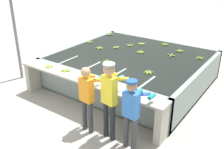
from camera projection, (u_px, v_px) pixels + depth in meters
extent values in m
plane|color=#A3A099|center=(82.00, 115.00, 6.62)|extent=(80.00, 80.00, 0.00)
cube|color=gray|center=(132.00, 81.00, 8.41)|extent=(4.33, 3.93, 0.06)
cube|color=gray|center=(94.00, 91.00, 6.81)|extent=(4.33, 0.12, 0.92)
cube|color=gray|center=(159.00, 52.00, 9.65)|extent=(4.33, 0.12, 0.92)
cube|color=gray|center=(82.00, 55.00, 9.35)|extent=(0.12, 3.93, 0.92)
cube|color=gray|center=(198.00, 86.00, 7.12)|extent=(0.12, 3.93, 0.92)
cube|color=black|center=(132.00, 68.00, 8.22)|extent=(4.09, 3.69, 0.85)
cube|color=gray|center=(70.00, 74.00, 7.84)|extent=(0.06, 0.80, 0.92)
cube|color=gray|center=(92.00, 81.00, 7.39)|extent=(0.06, 0.80, 0.92)
cube|color=gray|center=(117.00, 89.00, 6.93)|extent=(0.06, 0.80, 0.92)
cube|color=gray|center=(146.00, 98.00, 6.47)|extent=(0.06, 0.80, 0.92)
cube|color=#A8A393|center=(86.00, 80.00, 6.43)|extent=(4.33, 0.45, 0.05)
cube|color=#A8A393|center=(33.00, 77.00, 7.70)|extent=(0.16, 0.41, 0.87)
cube|color=#A8A393|center=(162.00, 124.00, 5.52)|extent=(0.16, 0.41, 0.87)
cylinder|color=#38383D|center=(85.00, 114.00, 5.93)|extent=(0.11, 0.11, 0.78)
cylinder|color=#38383D|center=(91.00, 118.00, 5.81)|extent=(0.11, 0.11, 0.78)
cube|color=orange|center=(86.00, 90.00, 5.60)|extent=(0.34, 0.21, 0.55)
sphere|color=tan|center=(86.00, 72.00, 5.44)|extent=(0.21, 0.21, 0.21)
cylinder|color=orange|center=(90.00, 76.00, 5.79)|extent=(0.12, 0.32, 0.18)
cylinder|color=#1EA3AD|center=(98.00, 79.00, 6.03)|extent=(0.11, 0.21, 0.08)
cylinder|color=orange|center=(100.00, 80.00, 5.59)|extent=(0.12, 0.32, 0.18)
cylinder|color=#1EA3AD|center=(108.00, 83.00, 5.83)|extent=(0.11, 0.21, 0.08)
cylinder|color=#1E2328|center=(106.00, 119.00, 5.68)|extent=(0.11, 0.11, 0.87)
cylinder|color=#1E2328|center=(113.00, 123.00, 5.55)|extent=(0.11, 0.11, 0.87)
cube|color=yellow|center=(109.00, 90.00, 5.32)|extent=(0.34, 0.22, 0.62)
sphere|color=tan|center=(109.00, 69.00, 5.13)|extent=(0.24, 0.24, 0.24)
cylinder|color=#9E9E99|center=(109.00, 64.00, 5.09)|extent=(0.25, 0.25, 0.04)
cylinder|color=yellow|center=(112.00, 74.00, 5.49)|extent=(0.13, 0.32, 0.18)
cylinder|color=teal|center=(120.00, 78.00, 5.72)|extent=(0.11, 0.21, 0.08)
cylinder|color=yellow|center=(123.00, 79.00, 5.29)|extent=(0.13, 0.32, 0.18)
cylinder|color=teal|center=(131.00, 82.00, 5.52)|extent=(0.11, 0.21, 0.08)
cylinder|color=#38383D|center=(126.00, 131.00, 5.38)|extent=(0.11, 0.11, 0.77)
cylinder|color=#38383D|center=(134.00, 135.00, 5.26)|extent=(0.11, 0.11, 0.77)
cube|color=blue|center=(131.00, 105.00, 5.05)|extent=(0.33, 0.19, 0.54)
sphere|color=#9E704C|center=(132.00, 86.00, 4.89)|extent=(0.21, 0.21, 0.21)
cylinder|color=#1E5199|center=(132.00, 81.00, 4.85)|extent=(0.22, 0.22, 0.04)
cylinder|color=blue|center=(132.00, 89.00, 5.25)|extent=(0.10, 0.31, 0.18)
cylinder|color=teal|center=(139.00, 92.00, 5.49)|extent=(0.10, 0.21, 0.08)
cylinder|color=blue|center=(146.00, 94.00, 5.06)|extent=(0.10, 0.31, 0.18)
cylinder|color=teal|center=(152.00, 97.00, 5.31)|extent=(0.10, 0.21, 0.08)
ellipsoid|color=#9EC642|center=(131.00, 46.00, 8.83)|extent=(0.17, 0.10, 0.04)
ellipsoid|color=#9EC642|center=(131.00, 45.00, 8.89)|extent=(0.14, 0.15, 0.04)
ellipsoid|color=#9EC642|center=(130.00, 45.00, 8.92)|extent=(0.12, 0.16, 0.04)
ellipsoid|color=#9EC642|center=(128.00, 45.00, 8.89)|extent=(0.17, 0.08, 0.04)
ellipsoid|color=#9EC642|center=(129.00, 46.00, 8.83)|extent=(0.05, 0.17, 0.04)
cylinder|color=tan|center=(130.00, 44.00, 8.86)|extent=(0.03, 0.03, 0.04)
ellipsoid|color=#8CB738|center=(141.00, 53.00, 8.17)|extent=(0.13, 0.16, 0.04)
ellipsoid|color=#8CB738|center=(142.00, 52.00, 8.19)|extent=(0.17, 0.04, 0.04)
ellipsoid|color=#8CB738|center=(142.00, 52.00, 8.24)|extent=(0.14, 0.15, 0.04)
ellipsoid|color=#8CB738|center=(141.00, 52.00, 8.27)|extent=(0.07, 0.17, 0.04)
ellipsoid|color=#8CB738|center=(139.00, 52.00, 8.27)|extent=(0.17, 0.11, 0.04)
ellipsoid|color=#8CB738|center=(139.00, 52.00, 8.23)|extent=(0.17, 0.10, 0.04)
ellipsoid|color=#8CB738|center=(139.00, 52.00, 8.19)|extent=(0.08, 0.17, 0.04)
cylinder|color=tan|center=(140.00, 51.00, 8.21)|extent=(0.03, 0.03, 0.04)
ellipsoid|color=#8CB738|center=(198.00, 58.00, 7.71)|extent=(0.13, 0.16, 0.04)
ellipsoid|color=#8CB738|center=(201.00, 59.00, 7.67)|extent=(0.16, 0.13, 0.04)
ellipsoid|color=#8CB738|center=(201.00, 58.00, 7.74)|extent=(0.13, 0.16, 0.04)
ellipsoid|color=#8CB738|center=(199.00, 58.00, 7.77)|extent=(0.16, 0.13, 0.04)
cylinder|color=tan|center=(200.00, 57.00, 7.71)|extent=(0.03, 0.03, 0.04)
ellipsoid|color=#9EC642|center=(140.00, 44.00, 9.02)|extent=(0.15, 0.15, 0.04)
ellipsoid|color=#9EC642|center=(141.00, 44.00, 8.98)|extent=(0.05, 0.17, 0.04)
ellipsoid|color=#9EC642|center=(142.00, 44.00, 8.98)|extent=(0.16, 0.12, 0.04)
ellipsoid|color=#9EC642|center=(143.00, 44.00, 9.01)|extent=(0.17, 0.09, 0.04)
ellipsoid|color=#9EC642|center=(143.00, 43.00, 9.06)|extent=(0.09, 0.17, 0.04)
ellipsoid|color=#9EC642|center=(141.00, 43.00, 9.08)|extent=(0.12, 0.16, 0.04)
ellipsoid|color=#9EC642|center=(140.00, 43.00, 9.06)|extent=(0.17, 0.05, 0.04)
cylinder|color=tan|center=(141.00, 43.00, 9.01)|extent=(0.03, 0.03, 0.04)
ellipsoid|color=#75A333|center=(108.00, 34.00, 10.13)|extent=(0.16, 0.12, 0.04)
ellipsoid|color=#75A333|center=(109.00, 35.00, 10.08)|extent=(0.08, 0.17, 0.04)
ellipsoid|color=#75A333|center=(111.00, 35.00, 10.10)|extent=(0.17, 0.04, 0.04)
ellipsoid|color=#75A333|center=(111.00, 34.00, 10.15)|extent=(0.09, 0.17, 0.04)
ellipsoid|color=#75A333|center=(110.00, 34.00, 10.17)|extent=(0.16, 0.13, 0.04)
cylinder|color=tan|center=(110.00, 34.00, 10.11)|extent=(0.03, 0.03, 0.04)
ellipsoid|color=#75A333|center=(179.00, 50.00, 8.37)|extent=(0.17, 0.11, 0.04)
ellipsoid|color=#75A333|center=(178.00, 51.00, 8.33)|extent=(0.16, 0.12, 0.04)
ellipsoid|color=#75A333|center=(179.00, 51.00, 8.28)|extent=(0.04, 0.17, 0.04)
ellipsoid|color=#75A333|center=(181.00, 51.00, 8.28)|extent=(0.17, 0.11, 0.04)
ellipsoid|color=#75A333|center=(182.00, 51.00, 8.32)|extent=(0.16, 0.12, 0.04)
ellipsoid|color=#75A333|center=(180.00, 51.00, 8.36)|extent=(0.04, 0.17, 0.04)
cylinder|color=tan|center=(180.00, 50.00, 8.31)|extent=(0.03, 0.03, 0.04)
ellipsoid|color=#8CB738|center=(172.00, 55.00, 7.99)|extent=(0.04, 0.17, 0.04)
ellipsoid|color=#8CB738|center=(170.00, 55.00, 7.98)|extent=(0.17, 0.04, 0.04)
ellipsoid|color=#8CB738|center=(171.00, 56.00, 7.91)|extent=(0.04, 0.17, 0.04)
ellipsoid|color=#8CB738|center=(173.00, 56.00, 7.92)|extent=(0.17, 0.04, 0.04)
cylinder|color=tan|center=(171.00, 54.00, 7.94)|extent=(0.03, 0.03, 0.04)
ellipsoid|color=#8CB738|center=(91.00, 42.00, 9.25)|extent=(0.05, 0.17, 0.04)
ellipsoid|color=#8CB738|center=(89.00, 42.00, 9.25)|extent=(0.17, 0.10, 0.04)
ellipsoid|color=#8CB738|center=(88.00, 42.00, 9.20)|extent=(0.14, 0.15, 0.04)
ellipsoid|color=#8CB738|center=(89.00, 42.00, 9.16)|extent=(0.12, 0.16, 0.04)
ellipsoid|color=#8CB738|center=(91.00, 42.00, 9.19)|extent=(0.17, 0.08, 0.04)
cylinder|color=tan|center=(90.00, 41.00, 9.20)|extent=(0.03, 0.03, 0.04)
ellipsoid|color=#9EC642|center=(101.00, 48.00, 8.57)|extent=(0.17, 0.04, 0.04)
ellipsoid|color=#9EC642|center=(101.00, 48.00, 8.63)|extent=(0.09, 0.17, 0.04)
ellipsoid|color=#9EC642|center=(99.00, 47.00, 8.65)|extent=(0.16, 0.13, 0.04)
ellipsoid|color=#9EC642|center=(98.00, 48.00, 8.60)|extent=(0.16, 0.13, 0.04)
ellipsoid|color=#9EC642|center=(99.00, 48.00, 8.56)|extent=(0.09, 0.17, 0.04)
cylinder|color=tan|center=(99.00, 47.00, 8.59)|extent=(0.03, 0.03, 0.04)
ellipsoid|color=#9EC642|center=(115.00, 48.00, 8.63)|extent=(0.09, 0.17, 0.04)
ellipsoid|color=#9EC642|center=(117.00, 48.00, 8.62)|extent=(0.17, 0.09, 0.04)
ellipsoid|color=#9EC642|center=(117.00, 47.00, 8.69)|extent=(0.09, 0.17, 0.04)
ellipsoid|color=#9EC642|center=(115.00, 47.00, 8.70)|extent=(0.17, 0.09, 0.04)
cylinder|color=tan|center=(116.00, 46.00, 8.64)|extent=(0.03, 0.03, 0.04)
ellipsoid|color=#75A333|center=(164.00, 45.00, 8.92)|extent=(0.07, 0.17, 0.04)
ellipsoid|color=#75A333|center=(165.00, 45.00, 8.90)|extent=(0.14, 0.15, 0.04)
ellipsoid|color=#75A333|center=(166.00, 45.00, 8.92)|extent=(0.17, 0.04, 0.04)
ellipsoid|color=#75A333|center=(166.00, 44.00, 8.97)|extent=(0.13, 0.16, 0.04)
ellipsoid|color=#75A333|center=(165.00, 44.00, 9.00)|extent=(0.07, 0.17, 0.04)
ellipsoid|color=#75A333|center=(164.00, 44.00, 9.00)|extent=(0.17, 0.11, 0.04)
ellipsoid|color=#75A333|center=(163.00, 44.00, 8.96)|extent=(0.17, 0.11, 0.04)
cylinder|color=tan|center=(165.00, 43.00, 8.94)|extent=(0.03, 0.03, 0.04)
ellipsoid|color=#8CB738|center=(146.00, 72.00, 6.77)|extent=(0.16, 0.13, 0.04)
ellipsoid|color=#8CB738|center=(148.00, 73.00, 6.72)|extent=(0.06, 0.17, 0.04)
ellipsoid|color=#8CB738|center=(150.00, 73.00, 6.73)|extent=(0.17, 0.10, 0.04)
ellipsoid|color=#8CB738|center=(151.00, 72.00, 6.77)|extent=(0.16, 0.13, 0.04)
ellipsoid|color=#8CB738|center=(149.00, 72.00, 6.81)|extent=(0.06, 0.17, 0.04)
ellipsoid|color=#8CB738|center=(147.00, 72.00, 6.81)|extent=(0.17, 0.10, 0.04)
cylinder|color=tan|center=(149.00, 71.00, 6.75)|extent=(0.03, 0.03, 0.04)
ellipsoid|color=#75A333|center=(108.00, 62.00, 7.44)|extent=(0.17, 0.06, 0.04)
ellipsoid|color=#75A333|center=(109.00, 61.00, 7.49)|extent=(0.13, 0.16, 0.04)
ellipsoid|color=#75A333|center=(107.00, 61.00, 7.52)|extent=(0.10, 0.17, 0.04)
ellipsoid|color=#75A333|center=(105.00, 61.00, 7.50)|extent=(0.17, 0.06, 0.04)
ellipsoid|color=#75A333|center=(105.00, 62.00, 7.46)|extent=(0.13, 0.16, 0.04)
ellipsoid|color=#75A333|center=(106.00, 62.00, 7.42)|extent=(0.10, 0.17, 0.04)
cylinder|color=tan|center=(107.00, 60.00, 7.46)|extent=(0.03, 0.03, 0.04)
ellipsoid|color=#8CB738|center=(48.00, 66.00, 7.15)|extent=(0.17, 0.05, 0.04)
ellipsoid|color=#8CB738|center=(47.00, 67.00, 7.09)|extent=(0.10, 0.17, 0.04)
ellipsoid|color=#8CB738|center=(49.00, 67.00, 7.07)|extent=(0.15, 0.14, 0.04)
ellipsoid|color=#8CB738|center=(51.00, 67.00, 7.11)|extent=(0.16, 0.12, 0.04)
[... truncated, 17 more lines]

